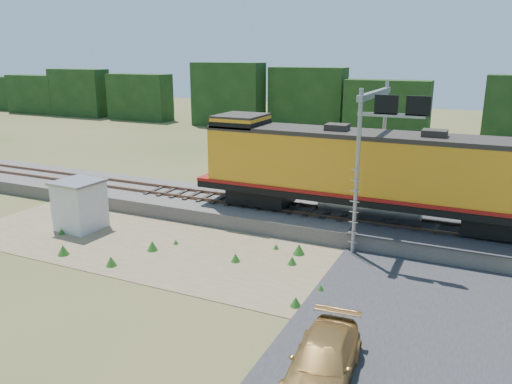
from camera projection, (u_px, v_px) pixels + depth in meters
The scene contains 11 objects.
ground at pixel (245, 264), 21.56m from camera, with size 140.00×140.00×0.00m, color #475123.
ballast at pixel (294, 216), 26.70m from camera, with size 70.00×5.00×0.80m, color slate.
rails at pixel (295, 208), 26.57m from camera, with size 70.00×1.54×0.16m.
dirt_shoulder at pixel (211, 253), 22.81m from camera, with size 26.00×8.00×0.03m, color #8C7754.
road at pixel (415, 286), 19.34m from camera, with size 7.00×66.00×0.86m.
tree_line_north at pixel (400, 109), 53.92m from camera, with size 130.00×3.00×6.50m.
weed_clumps at pixel (178, 251), 23.08m from camera, with size 15.00×6.20×0.56m, color #275F1B, non-canonical shape.
locomotive at pixel (366, 170), 24.42m from camera, with size 18.27×2.79×4.71m.
shed at pixel (80, 205), 25.59m from camera, with size 2.29×2.29×2.59m.
signal_gantry at pixel (379, 127), 22.98m from camera, with size 2.94×6.20×7.41m.
car at pixel (323, 361), 13.75m from camera, with size 1.72×4.22×1.23m, color #AD8140.
Camera 1 is at (8.86, -17.86, 8.80)m, focal length 35.00 mm.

